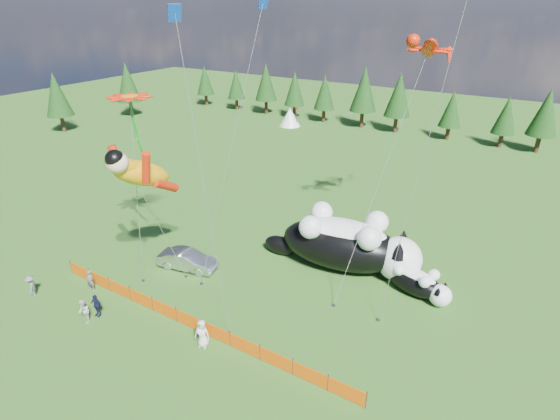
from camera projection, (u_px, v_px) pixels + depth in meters
name	position (u px, v px, depth m)	size (l,w,h in m)	color
ground	(221.00, 301.00, 28.19)	(160.00, 160.00, 0.00)	#0E3409
safety_fence	(189.00, 321.00, 25.66)	(22.06, 0.06, 1.10)	#262626
tree_line	(419.00, 107.00, 61.15)	(90.00, 4.00, 8.00)	black
festival_tents	(495.00, 146.00, 53.30)	(50.00, 3.20, 2.80)	white
cat_large	(348.00, 243.00, 30.86)	(11.66, 5.34, 4.22)	black
cat_small	(417.00, 282.00, 28.49)	(5.27, 2.89, 1.94)	black
car	(188.00, 260.00, 31.27)	(1.49, 4.28, 1.41)	silver
spectator_a	(90.00, 281.00, 28.85)	(0.56, 0.37, 1.54)	#5C5C61
spectator_b	(84.00, 311.00, 26.02)	(0.75, 0.44, 1.54)	silver
spectator_c	(96.00, 305.00, 26.55)	(0.90, 0.46, 1.53)	#141537
spectator_d	(31.00, 286.00, 28.26)	(1.01, 0.52, 1.56)	#5C5C61
spectator_e	(202.00, 333.00, 24.12)	(0.86, 0.56, 1.76)	silver
superhero_kite	(142.00, 173.00, 27.18)	(4.79, 5.23, 10.25)	#E59F0C
gecko_kite	(430.00, 49.00, 28.56)	(4.18, 13.36, 17.78)	red
flower_kite	(130.00, 100.00, 27.73)	(3.76, 4.50, 12.23)	red
diamond_kite_a	(260.00, 18.00, 26.33)	(1.93, 6.53, 18.55)	#0C3EB5
diamond_kite_c	(178.00, 32.00, 18.97)	(2.19, 1.02, 17.81)	#0C3EB5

